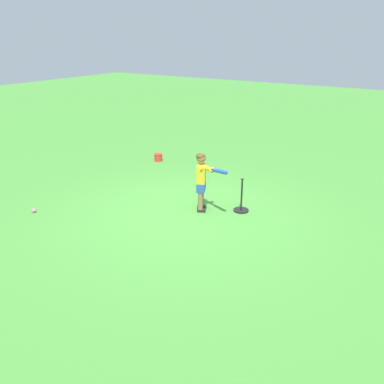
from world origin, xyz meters
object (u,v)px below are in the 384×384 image
(child_batter, at_px, (202,177))
(toy_bucket, at_px, (158,157))
(batting_tee, at_px, (241,206))
(play_ball_far_right, at_px, (34,211))

(child_batter, relative_size, toy_bucket, 5.00)
(batting_tee, xyz_separation_m, toy_bucket, (3.19, -1.70, -0.01))
(toy_bucket, bearing_deg, play_ball_far_right, 90.96)
(toy_bucket, bearing_deg, batting_tee, 151.92)
(child_batter, xyz_separation_m, play_ball_far_right, (2.51, 1.75, -0.61))
(batting_tee, bearing_deg, play_ball_far_right, 34.00)
(child_batter, distance_m, toy_bucket, 3.34)
(play_ball_far_right, distance_m, batting_tee, 3.77)
(child_batter, bearing_deg, batting_tee, -149.85)
(child_batter, height_order, batting_tee, child_batter)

